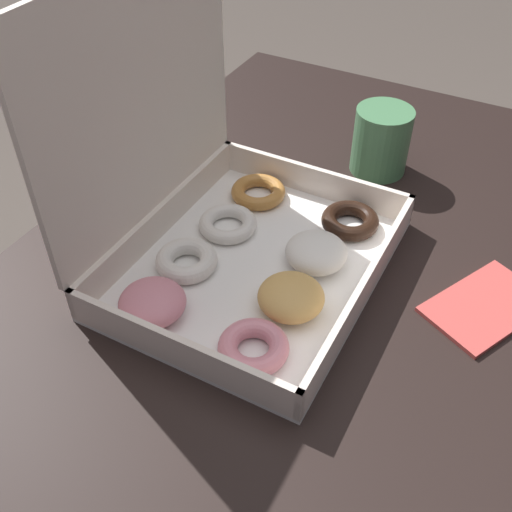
# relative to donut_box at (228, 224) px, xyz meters

# --- Properties ---
(dining_table) EXTENTS (1.08, 0.75, 0.76)m
(dining_table) POSITION_rel_donut_box_xyz_m (0.06, -0.10, -0.18)
(dining_table) COLOR black
(dining_table) RESTS_ON ground_plane
(donut_box) EXTENTS (0.37, 0.31, 0.36)m
(donut_box) POSITION_rel_donut_box_xyz_m (0.00, 0.00, 0.00)
(donut_box) COLOR white
(donut_box) RESTS_ON dining_table
(coffee_mug) EXTENTS (0.09, 0.09, 0.10)m
(coffee_mug) POSITION_rel_donut_box_xyz_m (0.30, -0.09, -0.01)
(coffee_mug) COLOR #4C8456
(coffee_mug) RESTS_ON dining_table
(paper_napkin) EXTENTS (0.17, 0.15, 0.01)m
(paper_napkin) POSITION_rel_donut_box_xyz_m (0.08, -0.32, -0.06)
(paper_napkin) COLOR #CC4C47
(paper_napkin) RESTS_ON dining_table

